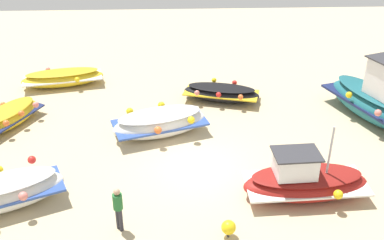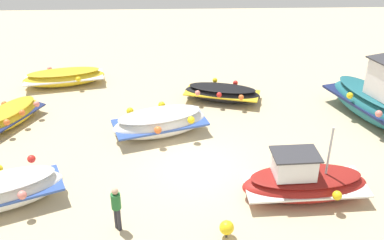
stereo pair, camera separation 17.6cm
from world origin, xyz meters
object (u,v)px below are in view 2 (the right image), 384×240
(fishing_boat_3, at_px, (222,93))
(person_walking, at_px, (116,206))
(mooring_buoy_0, at_px, (227,228))
(fishing_boat_1, at_px, (64,77))
(fishing_boat_6, at_px, (376,101))
(fishing_boat_2, at_px, (303,181))
(fishing_boat_5, at_px, (3,191))
(fishing_boat_0, at_px, (160,123))
(fishing_boat_7, at_px, (10,115))

(fishing_boat_3, relative_size, person_walking, 2.55)
(person_walking, xyz_separation_m, mooring_buoy_0, (-3.57, 0.52, -0.56))
(fishing_boat_1, xyz_separation_m, fishing_boat_6, (-15.69, 4.53, 0.53))
(person_walking, height_order, mooring_buoy_0, person_walking)
(fishing_boat_2, bearing_deg, fishing_boat_3, -77.34)
(fishing_boat_1, relative_size, fishing_boat_3, 1.10)
(fishing_boat_3, xyz_separation_m, fishing_boat_5, (8.53, 8.20, 0.17))
(fishing_boat_2, height_order, fishing_boat_6, fishing_boat_6)
(person_walking, bearing_deg, fishing_boat_6, 169.85)
(fishing_boat_0, height_order, fishing_boat_5, fishing_boat_0)
(fishing_boat_2, bearing_deg, fishing_boat_5, -1.92)
(mooring_buoy_0, bearing_deg, fishing_boat_1, -57.59)
(fishing_boat_1, distance_m, fishing_boat_3, 8.89)
(fishing_boat_0, relative_size, mooring_buoy_0, 7.26)
(fishing_boat_1, height_order, fishing_boat_2, fishing_boat_2)
(fishing_boat_0, bearing_deg, fishing_boat_5, -156.17)
(fishing_boat_0, distance_m, fishing_boat_1, 7.86)
(fishing_boat_3, bearing_deg, fishing_boat_7, 27.39)
(fishing_boat_3, bearing_deg, fishing_boat_2, 120.61)
(person_walking, bearing_deg, fishing_boat_3, -157.05)
(fishing_boat_0, xyz_separation_m, fishing_boat_1, (5.49, -5.62, -0.14))
(fishing_boat_1, bearing_deg, mooring_buoy_0, -69.37)
(fishing_boat_0, distance_m, fishing_boat_5, 7.24)
(fishing_boat_0, bearing_deg, mooring_buoy_0, -88.56)
(fishing_boat_5, bearing_deg, fishing_boat_2, -22.23)
(fishing_boat_2, relative_size, fishing_boat_6, 0.80)
(fishing_boat_2, bearing_deg, fishing_boat_1, -46.26)
(fishing_boat_7, bearing_deg, person_walking, 64.26)
(fishing_boat_0, height_order, fishing_boat_7, fishing_boat_0)
(fishing_boat_1, bearing_deg, fishing_boat_6, -27.89)
(fishing_boat_0, relative_size, fishing_boat_2, 0.99)
(fishing_boat_3, bearing_deg, person_walking, 80.74)
(fishing_boat_3, distance_m, fishing_boat_5, 11.83)
(mooring_buoy_0, bearing_deg, fishing_boat_2, -145.35)
(fishing_boat_0, distance_m, fishing_boat_6, 10.26)
(fishing_boat_7, height_order, person_walking, person_walking)
(fishing_boat_1, distance_m, fishing_boat_7, 4.70)
(fishing_boat_5, xyz_separation_m, fishing_boat_6, (-15.61, -5.90, 0.40))
(fishing_boat_1, distance_m, fishing_boat_5, 10.43)
(person_walking, bearing_deg, fishing_boat_1, -112.81)
(fishing_boat_5, bearing_deg, fishing_boat_6, -2.42)
(person_walking, bearing_deg, mooring_buoy_0, 128.99)
(fishing_boat_6, bearing_deg, fishing_boat_5, -89.86)
(mooring_buoy_0, bearing_deg, person_walking, -8.37)
(fishing_boat_6, bearing_deg, person_walking, -78.06)
(fishing_boat_3, relative_size, fishing_boat_5, 0.92)
(fishing_boat_0, relative_size, person_walking, 2.79)
(fishing_boat_6, height_order, person_walking, fishing_boat_6)
(fishing_boat_1, xyz_separation_m, mooring_buoy_0, (-7.83, 12.33, -0.07))
(fishing_boat_3, bearing_deg, fishing_boat_6, 177.14)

